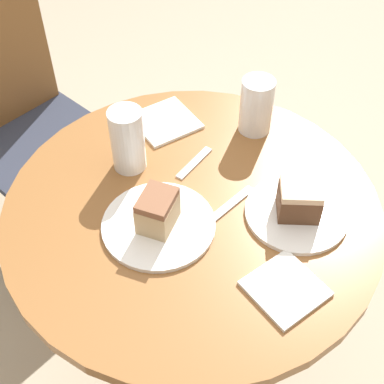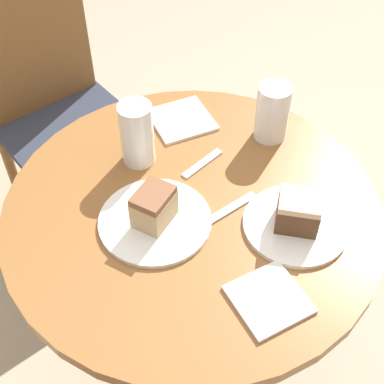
% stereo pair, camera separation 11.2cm
% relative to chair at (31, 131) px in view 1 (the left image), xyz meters
% --- Properties ---
extents(ground_plane, '(8.00, 8.00, 0.00)m').
position_rel_chair_xyz_m(ground_plane, '(0.01, -0.81, -0.46)').
color(ground_plane, tan).
extents(table, '(0.82, 0.82, 0.77)m').
position_rel_chair_xyz_m(table, '(0.01, -0.81, 0.13)').
color(table, brown).
rests_on(table, ground_plane).
extents(chair, '(0.48, 0.46, 0.87)m').
position_rel_chair_xyz_m(chair, '(0.00, 0.00, 0.00)').
color(chair, brown).
rests_on(chair, ground_plane).
extents(plate_near, '(0.24, 0.24, 0.01)m').
position_rel_chair_xyz_m(plate_near, '(-0.08, -0.81, 0.32)').
color(plate_near, white).
rests_on(plate_near, table).
extents(plate_far, '(0.22, 0.22, 0.01)m').
position_rel_chair_xyz_m(plate_far, '(0.16, -0.98, 0.32)').
color(plate_far, white).
rests_on(plate_far, table).
extents(cake_slice_near, '(0.10, 0.10, 0.08)m').
position_rel_chair_xyz_m(cake_slice_near, '(-0.08, -0.81, 0.36)').
color(cake_slice_near, tan).
rests_on(cake_slice_near, plate_near).
extents(cake_slice_far, '(0.11, 0.11, 0.08)m').
position_rel_chair_xyz_m(cake_slice_far, '(0.16, -0.98, 0.36)').
color(cake_slice_far, brown).
rests_on(cake_slice_far, plate_far).
extents(glass_lemonade, '(0.08, 0.08, 0.15)m').
position_rel_chair_xyz_m(glass_lemonade, '(-0.02, -0.62, 0.38)').
color(glass_lemonade, beige).
rests_on(glass_lemonade, table).
extents(glass_water, '(0.08, 0.08, 0.14)m').
position_rel_chair_xyz_m(glass_water, '(0.29, -0.72, 0.37)').
color(glass_water, silver).
rests_on(glass_water, table).
extents(napkin_stack, '(0.16, 0.16, 0.01)m').
position_rel_chair_xyz_m(napkin_stack, '(0.14, -0.56, 0.32)').
color(napkin_stack, white).
rests_on(napkin_stack, table).
extents(fork, '(0.18, 0.03, 0.00)m').
position_rel_chair_xyz_m(fork, '(0.05, -0.87, 0.32)').
color(fork, silver).
rests_on(fork, table).
extents(spoon, '(0.12, 0.05, 0.00)m').
position_rel_chair_xyz_m(spoon, '(0.10, -0.72, 0.32)').
color(spoon, silver).
rests_on(spoon, table).
extents(napkin_side, '(0.14, 0.14, 0.01)m').
position_rel_chair_xyz_m(napkin_side, '(-0.00, -1.09, 0.32)').
color(napkin_side, white).
rests_on(napkin_side, table).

